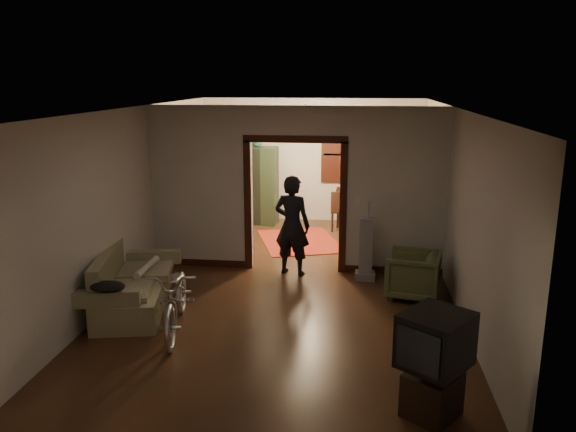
% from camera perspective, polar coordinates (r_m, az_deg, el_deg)
% --- Properties ---
extents(floor, '(5.00, 8.50, 0.01)m').
position_cam_1_polar(floor, '(9.15, 0.23, -6.86)').
color(floor, '#311B0F').
rests_on(floor, ground).
extents(ceiling, '(5.00, 8.50, 0.01)m').
position_cam_1_polar(ceiling, '(8.57, 0.25, 10.93)').
color(ceiling, white).
rests_on(ceiling, floor).
extents(wall_back, '(5.00, 0.02, 2.80)m').
position_cam_1_polar(wall_back, '(12.92, 2.45, 5.67)').
color(wall_back, beige).
rests_on(wall_back, floor).
extents(wall_left, '(0.02, 8.50, 2.80)m').
position_cam_1_polar(wall_left, '(9.37, -15.13, 2.07)').
color(wall_left, beige).
rests_on(wall_left, floor).
extents(wall_right, '(0.02, 8.50, 2.80)m').
position_cam_1_polar(wall_right, '(8.83, 16.58, 1.25)').
color(wall_right, beige).
rests_on(wall_right, floor).
extents(partition_wall, '(5.00, 0.14, 2.80)m').
position_cam_1_polar(partition_wall, '(9.48, 0.77, 2.68)').
color(partition_wall, beige).
rests_on(partition_wall, floor).
extents(door_casing, '(1.74, 0.20, 2.32)m').
position_cam_1_polar(door_casing, '(9.55, 0.76, 0.92)').
color(door_casing, black).
rests_on(door_casing, floor).
extents(far_window, '(0.98, 0.06, 1.28)m').
position_cam_1_polar(far_window, '(12.83, 5.58, 6.23)').
color(far_window, black).
rests_on(far_window, wall_back).
extents(chandelier, '(0.24, 0.24, 0.24)m').
position_cam_1_polar(chandelier, '(11.08, 1.77, 9.26)').
color(chandelier, '#FFE0A5').
rests_on(chandelier, ceiling).
extents(light_switch, '(0.08, 0.01, 0.12)m').
position_cam_1_polar(light_switch, '(9.39, 7.10, 1.53)').
color(light_switch, silver).
rests_on(light_switch, partition_wall).
extents(sofa, '(1.22, 2.02, 0.87)m').
position_cam_1_polar(sofa, '(8.36, -15.47, -6.27)').
color(sofa, '#77754F').
rests_on(sofa, floor).
extents(rolled_paper, '(0.10, 0.80, 0.10)m').
position_cam_1_polar(rolled_paper, '(8.55, -14.14, -5.04)').
color(rolled_paper, beige).
rests_on(rolled_paper, sofa).
extents(jacket, '(0.44, 0.33, 0.13)m').
position_cam_1_polar(jacket, '(7.48, -17.86, -6.85)').
color(jacket, black).
rests_on(jacket, sofa).
extents(bicycle, '(0.92, 1.83, 0.92)m').
position_cam_1_polar(bicycle, '(7.53, -11.22, -8.10)').
color(bicycle, silver).
rests_on(bicycle, floor).
extents(armchair, '(0.91, 0.90, 0.70)m').
position_cam_1_polar(armchair, '(8.71, 12.56, -5.85)').
color(armchair, '#525B33').
rests_on(armchair, floor).
extents(tv_stand, '(0.65, 0.66, 0.45)m').
position_cam_1_polar(tv_stand, '(5.94, 14.42, -17.14)').
color(tv_stand, black).
rests_on(tv_stand, floor).
extents(crt_tv, '(0.82, 0.83, 0.54)m').
position_cam_1_polar(crt_tv, '(5.67, 14.78, -12.08)').
color(crt_tv, black).
rests_on(crt_tv, tv_stand).
extents(vacuum, '(0.37, 0.32, 1.05)m').
position_cam_1_polar(vacuum, '(9.24, 7.90, -3.33)').
color(vacuum, gray).
rests_on(vacuum, floor).
extents(person, '(0.71, 0.56, 1.70)m').
position_cam_1_polar(person, '(9.34, 0.42, -0.96)').
color(person, black).
rests_on(person, floor).
extents(oriental_rug, '(1.98, 2.27, 0.01)m').
position_cam_1_polar(oriental_rug, '(11.43, 1.15, -2.57)').
color(oriental_rug, maroon).
rests_on(oriental_rug, floor).
extents(locker, '(0.93, 0.59, 1.75)m').
position_cam_1_polar(locker, '(12.71, -3.12, 3.12)').
color(locker, '#21311D').
rests_on(locker, floor).
extents(globe, '(0.27, 0.27, 0.27)m').
position_cam_1_polar(globe, '(12.55, -3.19, 7.90)').
color(globe, '#1E5972').
rests_on(globe, locker).
extents(desk, '(1.12, 0.66, 0.81)m').
position_cam_1_polar(desk, '(12.65, 7.36, 0.79)').
color(desk, black).
rests_on(desk, floor).
extents(desk_chair, '(0.51, 0.51, 0.89)m').
position_cam_1_polar(desk_chair, '(12.20, 5.33, 0.56)').
color(desk_chair, black).
rests_on(desk_chair, floor).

